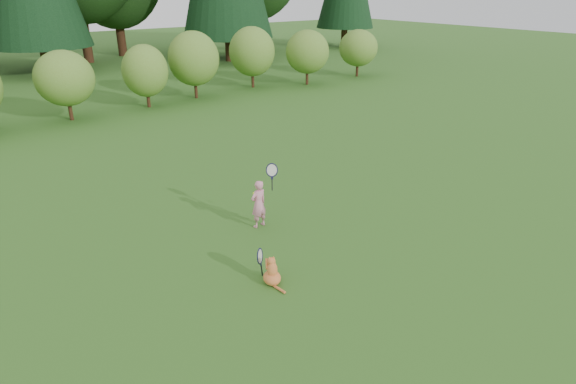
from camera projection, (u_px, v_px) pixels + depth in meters
ground at (304, 239)px, 9.67m from camera, size 100.00×100.00×0.00m
shrub_row at (98, 77)px, 18.72m from camera, size 28.00×3.00×2.80m
child at (259, 203)px, 9.97m from camera, size 0.61×0.42×1.55m
cat at (271, 270)px, 8.15m from camera, size 0.49×0.72×0.70m
tennis_ball at (254, 193)px, 10.35m from camera, size 0.06×0.06×0.06m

